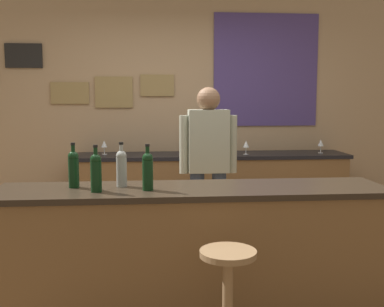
{
  "coord_description": "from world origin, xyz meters",
  "views": [
    {
      "loc": [
        -0.28,
        -3.49,
        1.53
      ],
      "look_at": [
        0.07,
        0.45,
        1.05
      ],
      "focal_mm": 43.53,
      "sensor_mm": 36.0,
      "label": 1
    }
  ],
  "objects_px": {
    "bartender": "(208,163)",
    "wine_bottle_c": "(122,167)",
    "bar_stool": "(228,288)",
    "wine_bottle_b": "(96,171)",
    "coffee_mug": "(218,150)",
    "wine_bottle_d": "(148,170)",
    "wine_bottle_a": "(74,168)",
    "wine_glass_c": "(246,145)",
    "wine_glass_b": "(182,144)",
    "wine_glass_a": "(104,144)",
    "wine_glass_d": "(321,143)"
  },
  "relations": [
    {
      "from": "wine_bottle_c",
      "to": "coffee_mug",
      "type": "bearing_deg",
      "value": 63.74
    },
    {
      "from": "wine_bottle_d",
      "to": "coffee_mug",
      "type": "distance_m",
      "value": 2.2
    },
    {
      "from": "wine_glass_b",
      "to": "wine_glass_d",
      "type": "relative_size",
      "value": 1.0
    },
    {
      "from": "wine_bottle_a",
      "to": "wine_bottle_b",
      "type": "relative_size",
      "value": 1.0
    },
    {
      "from": "wine_bottle_a",
      "to": "wine_bottle_c",
      "type": "height_order",
      "value": "same"
    },
    {
      "from": "wine_glass_a",
      "to": "coffee_mug",
      "type": "distance_m",
      "value": 1.27
    },
    {
      "from": "wine_bottle_c",
      "to": "wine_glass_d",
      "type": "xyz_separation_m",
      "value": [
        2.13,
        1.93,
        -0.05
      ]
    },
    {
      "from": "bartender",
      "to": "wine_bottle_a",
      "type": "relative_size",
      "value": 5.29
    },
    {
      "from": "bartender",
      "to": "wine_bottle_b",
      "type": "distance_m",
      "value": 1.43
    },
    {
      "from": "wine_bottle_b",
      "to": "wine_glass_d",
      "type": "xyz_separation_m",
      "value": [
        2.28,
        2.11,
        -0.05
      ]
    },
    {
      "from": "wine_bottle_b",
      "to": "coffee_mug",
      "type": "height_order",
      "value": "wine_bottle_b"
    },
    {
      "from": "bar_stool",
      "to": "coffee_mug",
      "type": "height_order",
      "value": "coffee_mug"
    },
    {
      "from": "wine_glass_a",
      "to": "wine_glass_d",
      "type": "bearing_deg",
      "value": -2.21
    },
    {
      "from": "wine_bottle_a",
      "to": "wine_glass_a",
      "type": "bearing_deg",
      "value": 89.87
    },
    {
      "from": "wine_glass_a",
      "to": "wine_glass_b",
      "type": "height_order",
      "value": "same"
    },
    {
      "from": "bar_stool",
      "to": "wine_glass_d",
      "type": "relative_size",
      "value": 4.39
    },
    {
      "from": "wine_glass_a",
      "to": "wine_glass_c",
      "type": "height_order",
      "value": "same"
    },
    {
      "from": "coffee_mug",
      "to": "wine_glass_c",
      "type": "bearing_deg",
      "value": -7.33
    },
    {
      "from": "wine_bottle_a",
      "to": "wine_bottle_d",
      "type": "height_order",
      "value": "same"
    },
    {
      "from": "bar_stool",
      "to": "wine_bottle_d",
      "type": "height_order",
      "value": "wine_bottle_d"
    },
    {
      "from": "wine_bottle_d",
      "to": "wine_glass_a",
      "type": "distance_m",
      "value": 2.23
    },
    {
      "from": "bartender",
      "to": "wine_bottle_c",
      "type": "bearing_deg",
      "value": -126.97
    },
    {
      "from": "wine_bottle_c",
      "to": "wine_glass_b",
      "type": "height_order",
      "value": "wine_bottle_c"
    },
    {
      "from": "coffee_mug",
      "to": "wine_bottle_c",
      "type": "bearing_deg",
      "value": -116.26
    },
    {
      "from": "wine_bottle_c",
      "to": "wine_glass_c",
      "type": "bearing_deg",
      "value": 56.3
    },
    {
      "from": "wine_bottle_b",
      "to": "bar_stool",
      "type": "bearing_deg",
      "value": -33.83
    },
    {
      "from": "bar_stool",
      "to": "wine_bottle_c",
      "type": "relative_size",
      "value": 2.22
    },
    {
      "from": "bar_stool",
      "to": "wine_bottle_a",
      "type": "relative_size",
      "value": 2.22
    },
    {
      "from": "wine_bottle_a",
      "to": "coffee_mug",
      "type": "bearing_deg",
      "value": 56.69
    },
    {
      "from": "wine_bottle_c",
      "to": "coffee_mug",
      "type": "distance_m",
      "value": 2.14
    },
    {
      "from": "coffee_mug",
      "to": "bartender",
      "type": "bearing_deg",
      "value": -103.41
    },
    {
      "from": "bar_stool",
      "to": "wine_glass_b",
      "type": "bearing_deg",
      "value": 91.6
    },
    {
      "from": "wine_bottle_a",
      "to": "wine_glass_b",
      "type": "distance_m",
      "value": 2.16
    },
    {
      "from": "wine_glass_b",
      "to": "wine_glass_c",
      "type": "relative_size",
      "value": 1.0
    },
    {
      "from": "wine_bottle_a",
      "to": "wine_bottle_c",
      "type": "relative_size",
      "value": 1.0
    },
    {
      "from": "wine_bottle_a",
      "to": "wine_bottle_d",
      "type": "bearing_deg",
      "value": -15.32
    },
    {
      "from": "wine_bottle_c",
      "to": "wine_bottle_b",
      "type": "bearing_deg",
      "value": -131.37
    },
    {
      "from": "wine_glass_a",
      "to": "wine_glass_b",
      "type": "relative_size",
      "value": 1.0
    },
    {
      "from": "wine_glass_d",
      "to": "wine_glass_c",
      "type": "bearing_deg",
      "value": -176.43
    },
    {
      "from": "bar_stool",
      "to": "coffee_mug",
      "type": "distance_m",
      "value": 2.68
    },
    {
      "from": "wine_glass_b",
      "to": "wine_glass_c",
      "type": "height_order",
      "value": "same"
    },
    {
      "from": "bar_stool",
      "to": "wine_bottle_a",
      "type": "distance_m",
      "value": 1.31
    },
    {
      "from": "wine_glass_a",
      "to": "coffee_mug",
      "type": "bearing_deg",
      "value": -4.95
    },
    {
      "from": "bartender",
      "to": "wine_bottle_c",
      "type": "height_order",
      "value": "bartender"
    },
    {
      "from": "wine_bottle_b",
      "to": "wine_bottle_c",
      "type": "xyz_separation_m",
      "value": [
        0.15,
        0.17,
        0.0
      ]
    },
    {
      "from": "wine_bottle_a",
      "to": "wine_glass_d",
      "type": "bearing_deg",
      "value": 38.45
    },
    {
      "from": "wine_glass_a",
      "to": "wine_glass_b",
      "type": "bearing_deg",
      "value": -4.16
    },
    {
      "from": "wine_bottle_d",
      "to": "wine_bottle_b",
      "type": "bearing_deg",
      "value": -175.43
    },
    {
      "from": "wine_glass_d",
      "to": "coffee_mug",
      "type": "distance_m",
      "value": 1.18
    },
    {
      "from": "wine_bottle_c",
      "to": "bar_stool",
      "type": "bearing_deg",
      "value": -48.0
    }
  ]
}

